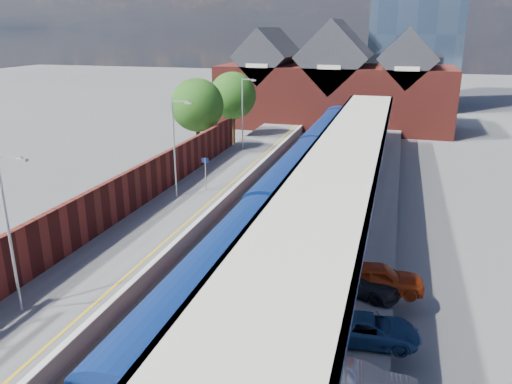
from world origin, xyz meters
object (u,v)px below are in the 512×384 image
at_px(parked_car_blue, 369,329).
at_px(lamp_post_d, 244,109).
at_px(lamp_post_b, 10,225).
at_px(parked_car_dark, 353,278).
at_px(lamp_post_c, 176,143).
at_px(train, 312,153).
at_px(platform_sign, 205,168).
at_px(parked_car_red, 378,278).

bearing_deg(parked_car_blue, lamp_post_d, 20.04).
xyz_separation_m(lamp_post_b, parked_car_dark, (13.49, 5.66, -3.36)).
bearing_deg(parked_car_blue, lamp_post_b, 91.61).
bearing_deg(lamp_post_c, lamp_post_d, 90.00).
xyz_separation_m(lamp_post_b, lamp_post_d, (0.00, 32.00, 0.00)).
height_order(train, lamp_post_b, lamp_post_b).
bearing_deg(parked_car_dark, lamp_post_c, 68.54).
height_order(lamp_post_d, parked_car_blue, lamp_post_d).
relative_size(lamp_post_d, parked_car_blue, 1.78).
relative_size(platform_sign, parked_car_blue, 0.64).
distance_m(lamp_post_b, lamp_post_d, 32.00).
bearing_deg(parked_car_red, parked_car_dark, 87.85).
bearing_deg(parked_car_red, lamp_post_d, 18.14).
bearing_deg(lamp_post_b, lamp_post_d, 90.00).
relative_size(lamp_post_b, parked_car_blue, 1.78).
relative_size(lamp_post_c, platform_sign, 2.80).
bearing_deg(parked_car_blue, lamp_post_c, 40.00).
bearing_deg(parked_car_red, lamp_post_b, 100.84).
bearing_deg(platform_sign, parked_car_blue, -51.00).
relative_size(lamp_post_b, lamp_post_c, 1.00).
relative_size(platform_sign, parked_car_dark, 0.57).
relative_size(lamp_post_c, parked_car_dark, 1.60).
bearing_deg(lamp_post_d, lamp_post_b, -90.00).
distance_m(platform_sign, parked_car_red, 17.99).
xyz_separation_m(lamp_post_c, parked_car_dark, (13.49, -10.34, -3.36)).
distance_m(lamp_post_c, lamp_post_d, 16.00).
bearing_deg(parked_car_red, train, 6.53).
xyz_separation_m(platform_sign, parked_car_dark, (12.13, -12.34, -1.06)).
bearing_deg(platform_sign, lamp_post_b, -94.33).
bearing_deg(platform_sign, train, 54.61).
relative_size(lamp_post_c, parked_car_blue, 1.78).
distance_m(lamp_post_c, parked_car_red, 18.07).
distance_m(lamp_post_d, parked_car_blue, 33.64).
bearing_deg(lamp_post_b, lamp_post_c, 90.00).
relative_size(lamp_post_b, platform_sign, 2.80).
bearing_deg(lamp_post_c, platform_sign, 55.74).
relative_size(lamp_post_c, lamp_post_d, 1.00).
height_order(lamp_post_d, platform_sign, lamp_post_d).
relative_size(train, lamp_post_c, 9.42).
bearing_deg(lamp_post_d, train, -31.74).
bearing_deg(platform_sign, parked_car_red, -42.64).
xyz_separation_m(lamp_post_b, lamp_post_c, (0.00, 16.00, 0.00)).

